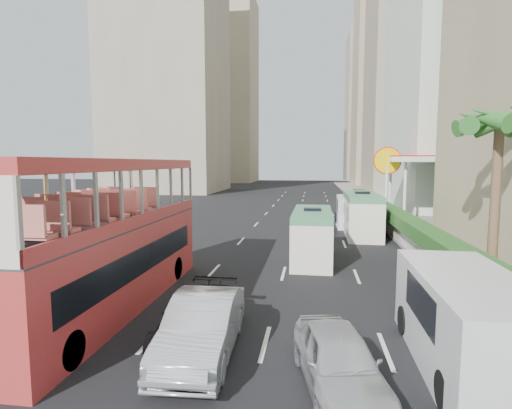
% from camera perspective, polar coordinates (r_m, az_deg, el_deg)
% --- Properties ---
extents(ground_plane, '(200.00, 200.00, 0.00)m').
position_cam_1_polar(ground_plane, '(13.38, 4.12, -15.69)').
color(ground_plane, black).
rests_on(ground_plane, ground).
extents(double_decker_bus, '(2.50, 11.00, 5.06)m').
position_cam_1_polar(double_decker_bus, '(14.37, -20.49, -4.05)').
color(double_decker_bus, '#B9302F').
rests_on(double_decker_bus, ground).
extents(car_silver_lane_a, '(1.84, 4.71, 1.53)m').
position_cam_1_polar(car_silver_lane_a, '(11.11, -7.61, -20.47)').
color(car_silver_lane_a, silver).
rests_on(car_silver_lane_a, ground).
extents(car_silver_lane_b, '(2.34, 4.16, 1.34)m').
position_cam_1_polar(car_silver_lane_b, '(9.79, 11.64, -24.45)').
color(car_silver_lane_b, silver).
rests_on(car_silver_lane_b, ground).
extents(car_black, '(1.83, 4.26, 1.22)m').
position_cam_1_polar(car_black, '(12.04, -8.43, -18.31)').
color(car_black, black).
rests_on(car_black, ground).
extents(van_asset, '(2.06, 4.31, 1.19)m').
position_cam_1_polar(van_asset, '(29.02, 8.66, -3.87)').
color(van_asset, silver).
rests_on(van_asset, ground).
extents(minibus_near, '(1.98, 5.74, 2.54)m').
position_cam_1_polar(minibus_near, '(20.52, 8.02, -4.37)').
color(minibus_near, silver).
rests_on(minibus_near, ground).
extents(minibus_far, '(2.23, 6.45, 2.85)m').
position_cam_1_polar(minibus_far, '(28.07, 14.84, -1.40)').
color(minibus_far, silver).
rests_on(minibus_far, ground).
extents(panel_van_near, '(2.35, 5.72, 2.27)m').
position_cam_1_polar(panel_van_near, '(11.12, 28.12, -14.73)').
color(panel_van_near, silver).
rests_on(panel_van_near, ground).
extents(panel_van_far, '(2.43, 5.65, 2.23)m').
position_cam_1_polar(panel_van_far, '(32.52, 13.47, -0.92)').
color(panel_van_far, silver).
rests_on(panel_van_far, ground).
extents(sidewalk, '(6.00, 120.00, 0.18)m').
position_cam_1_polar(sidewalk, '(38.60, 20.22, -1.59)').
color(sidewalk, '#99968C').
rests_on(sidewalk, ground).
extents(kerb_wall, '(0.30, 44.00, 1.00)m').
position_cam_1_polar(kerb_wall, '(27.29, 19.34, -3.33)').
color(kerb_wall, silver).
rests_on(kerb_wall, sidewalk).
extents(hedge, '(1.10, 44.00, 0.70)m').
position_cam_1_polar(hedge, '(27.17, 19.40, -1.56)').
color(hedge, '#2D6626').
rests_on(hedge, kerb_wall).
extents(palm_tree, '(0.36, 0.36, 6.40)m').
position_cam_1_polar(palm_tree, '(17.90, 30.95, 0.14)').
color(palm_tree, brown).
rests_on(palm_tree, sidewalk).
extents(shell_station, '(6.50, 8.00, 5.50)m').
position_cam_1_polar(shell_station, '(36.65, 22.55, 2.11)').
color(shell_station, silver).
rests_on(shell_station, ground).
extents(tower_mid, '(16.00, 16.00, 50.00)m').
position_cam_1_polar(tower_mid, '(75.20, 22.50, 21.03)').
color(tower_mid, tan).
rests_on(tower_mid, ground).
extents(tower_far_a, '(14.00, 14.00, 44.00)m').
position_cam_1_polar(tower_far_a, '(97.30, 18.19, 15.81)').
color(tower_far_a, tan).
rests_on(tower_far_a, ground).
extents(tower_far_b, '(14.00, 14.00, 40.00)m').
position_cam_1_polar(tower_far_b, '(118.49, 16.26, 13.07)').
color(tower_far_b, tan).
rests_on(tower_far_b, ground).
extents(tower_left_a, '(18.00, 18.00, 52.00)m').
position_cam_1_polar(tower_left_a, '(74.86, -12.62, 22.20)').
color(tower_left_a, tan).
rests_on(tower_left_a, ground).
extents(tower_left_b, '(16.00, 16.00, 46.00)m').
position_cam_1_polar(tower_left_b, '(106.47, -4.63, 15.75)').
color(tower_left_b, tan).
rests_on(tower_left_b, ground).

